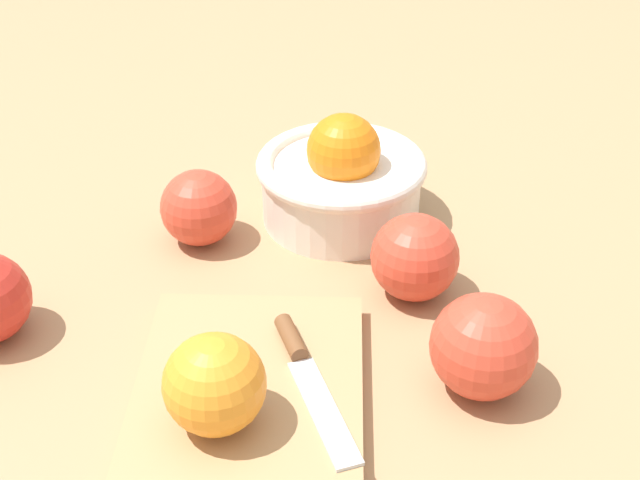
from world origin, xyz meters
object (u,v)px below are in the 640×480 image
at_px(apple_front_left, 199,208).
at_px(apple_back_right, 483,346).
at_px(bowl, 342,176).
at_px(orange_on_board, 214,384).
at_px(knife, 304,368).
at_px(apple_back_center, 415,257).
at_px(cutting_board, 249,394).

height_order(apple_front_left, apple_back_right, apple_back_right).
xyz_separation_m(bowl, apple_back_right, (0.26, 0.05, -0.01)).
bearing_deg(orange_on_board, bowl, 151.46).
distance_m(bowl, knife, 0.25).
xyz_separation_m(orange_on_board, apple_back_center, (-0.14, 0.18, -0.02)).
distance_m(knife, apple_front_left, 0.23).
relative_size(cutting_board, apple_back_right, 2.70).
height_order(orange_on_board, apple_back_center, orange_on_board).
distance_m(orange_on_board, knife, 0.08).
xyz_separation_m(knife, apple_back_center, (-0.10, 0.11, 0.02)).
xyz_separation_m(bowl, orange_on_board, (0.27, -0.15, 0.01)).
bearing_deg(bowl, apple_back_center, 14.93).
height_order(orange_on_board, apple_front_left, orange_on_board).
relative_size(cutting_board, orange_on_board, 3.02).
distance_m(bowl, apple_front_left, 0.14).
relative_size(bowl, cutting_board, 0.75).
xyz_separation_m(apple_back_center, apple_back_right, (0.12, 0.02, 0.00)).
bearing_deg(apple_back_right, apple_front_left, -141.59).
height_order(cutting_board, orange_on_board, orange_on_board).
relative_size(orange_on_board, apple_back_center, 0.94).
relative_size(bowl, orange_on_board, 2.28).
relative_size(knife, apple_back_right, 1.93).
relative_size(apple_back_center, apple_front_left, 1.06).
bearing_deg(bowl, apple_back_right, 11.59).
bearing_deg(knife, apple_back_center, 131.42).
height_order(cutting_board, apple_back_center, apple_back_center).
relative_size(orange_on_board, knife, 0.46).
bearing_deg(apple_back_center, apple_back_right, 7.91).
bearing_deg(orange_on_board, knife, 119.16).
xyz_separation_m(orange_on_board, apple_back_right, (-0.02, 0.20, -0.01)).
relative_size(cutting_board, apple_front_left, 3.02).
xyz_separation_m(cutting_board, knife, (-0.01, 0.04, 0.01)).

